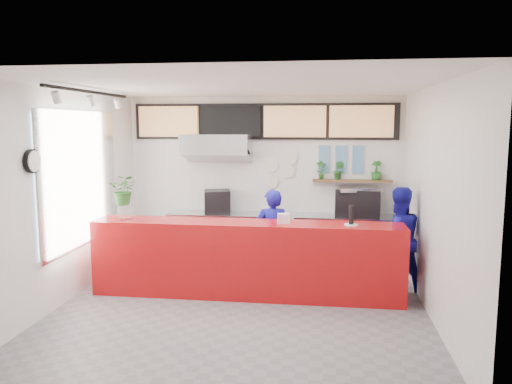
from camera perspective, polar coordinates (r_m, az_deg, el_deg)
The scene contains 45 objects.
floor at distance 7.12m, azimuth -1.59°, elevation -12.79°, with size 5.00×5.00×0.00m, color slate.
ceiling at distance 6.69m, azimuth -1.69°, elevation 12.03°, with size 5.00×5.00×0.00m, color silver.
wall_back at distance 9.20m, azimuth 0.88°, elevation 1.50°, with size 5.00×5.00×0.00m, color white.
wall_left at distance 7.56m, azimuth -20.68°, elevation -0.35°, with size 5.00×5.00×0.00m, color white.
wall_right at distance 6.81m, azimuth 19.61°, elevation -1.15°, with size 5.00×5.00×0.00m, color white.
service_counter at distance 7.33m, azimuth -1.10°, elevation -7.68°, with size 4.50×0.60×1.10m, color #AD0C0F.
cream_band at distance 9.14m, azimuth 0.89°, elevation 8.37°, with size 5.00×0.02×0.80m, color beige.
prep_bench at distance 9.21m, azimuth -4.32°, elevation -5.13°, with size 1.80×0.60×0.90m, color #B2B5BA.
panini_oven at distance 9.09m, azimuth -4.45°, elevation -1.09°, with size 0.46×0.46×0.41m, color black.
extraction_hood at distance 8.94m, azimuth -4.50°, elevation 5.48°, with size 1.20×0.70×0.35m, color #B2B5BA.
hood_lip at distance 8.95m, azimuth -4.48°, elevation 4.20°, with size 1.20×0.70×0.08m, color #B2B5BA.
right_bench at distance 9.03m, azimuth 10.18°, elevation -5.50°, with size 1.80×0.60×0.90m, color #B2B5BA.
espresso_machine at distance 8.91m, azimuth 11.62°, elevation -1.19°, with size 0.75×0.54×0.48m, color black.
espresso_tray at distance 8.88m, azimuth 11.66°, elevation 0.36°, with size 0.73×0.51×0.07m, color #B3B5BB.
herb_shelf at distance 9.05m, azimuth 10.91°, elevation 1.26°, with size 1.40×0.18×0.04m, color brown.
menu_board_far_left at distance 9.40m, azimuth -9.95°, elevation 7.93°, with size 1.10×0.10×0.55m, color tan.
menu_board_mid_left at distance 9.12m, azimuth -2.91°, elevation 8.05°, with size 1.10×0.10×0.55m, color black.
menu_board_mid_right at distance 8.98m, azimuth 4.45°, elevation 8.04°, with size 1.10×0.10×0.55m, color tan.
menu_board_far_right at distance 8.99m, azimuth 11.93°, elevation 7.90°, with size 1.10×0.10×0.55m, color tan.
soffit at distance 9.11m, azimuth 0.87°, elevation 8.06°, with size 4.80×0.04×0.65m, color black.
window_pane at distance 7.79m, azimuth -19.51°, elevation 1.41°, with size 0.04×2.20×1.90m, color silver.
window_frame at distance 7.78m, azimuth -19.38°, elevation 1.41°, with size 0.03×2.30×2.00m, color #B2B5BA.
wall_clock_rim at distance 6.71m, azimuth -24.23°, elevation 3.23°, with size 0.30×0.30×0.05m, color black.
wall_clock_face at distance 6.70m, azimuth -24.01°, elevation 3.23°, with size 0.26×0.26×0.02m, color white.
track_rail at distance 7.33m, azimuth -18.42°, elevation 10.80°, with size 0.05×2.40×0.04m, color black.
dec_plate_a at distance 9.13m, azimuth 1.80°, elevation 3.03°, with size 0.24×0.24×0.03m, color silver.
dec_plate_b at distance 9.12m, azimuth 3.67°, elevation 2.38°, with size 0.24×0.24×0.03m, color silver.
dec_plate_c at distance 9.16m, azimuth 1.79°, elevation 1.16°, with size 0.24×0.24×0.03m, color silver.
dec_plate_d at distance 9.09m, azimuth 4.00°, elevation 3.94°, with size 0.24×0.24×0.03m, color silver.
photo_frame_a at distance 9.08m, azimuth 7.81°, elevation 4.52°, with size 0.20×0.02×0.25m, color #598CBF.
photo_frame_b at distance 9.08m, azimuth 9.70°, elevation 4.48°, with size 0.20×0.02×0.25m, color #598CBF.
photo_frame_c at distance 9.10m, azimuth 11.60°, elevation 4.44°, with size 0.20×0.02×0.25m, color #598CBF.
photo_frame_d at distance 9.09m, azimuth 7.78°, elevation 2.94°, with size 0.20×0.02×0.25m, color #598CBF.
photo_frame_e at distance 9.10m, azimuth 9.67°, elevation 2.91°, with size 0.20×0.02×0.25m, color #598CBF.
photo_frame_f at distance 9.12m, azimuth 11.56°, elevation 2.87°, with size 0.20×0.02×0.25m, color #598CBF.
staff_center at distance 7.87m, azimuth 1.87°, elevation -5.10°, with size 0.55×0.36×1.50m, color #16148D.
staff_right at distance 7.80m, azimuth 15.88°, elevation -5.22°, with size 0.77×0.60×1.58m, color #16148D.
herb_a at distance 9.02m, azimuth 7.46°, elevation 2.52°, with size 0.18×0.12×0.34m, color #276623.
herb_b at distance 9.02m, azimuth 9.42°, elevation 2.48°, with size 0.19×0.15×0.34m, color #276623.
herb_d at distance 9.07m, azimuth 13.59°, elevation 2.42°, with size 0.19×0.17×0.34m, color #276623.
glass_vase at distance 7.63m, azimuth -14.78°, elevation -2.17°, with size 0.20×0.20×0.24m, color silver.
basil_vase at distance 7.58m, azimuth -14.86°, elevation 0.23°, with size 0.40×0.35×0.45m, color #276623.
napkin_holder at distance 7.11m, azimuth 3.18°, elevation -3.04°, with size 0.16×0.10×0.14m, color white.
white_plate at distance 7.11m, azimuth 10.81°, elevation -3.69°, with size 0.19×0.19×0.01m, color white.
pepper_mill at distance 7.08m, azimuth 10.84°, elevation -2.57°, with size 0.07×0.07×0.27m, color black.
Camera 1 is at (1.08, -6.58, 2.50)m, focal length 35.00 mm.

